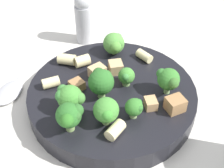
# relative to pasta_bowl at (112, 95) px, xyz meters

# --- Properties ---
(ground_plane) EXTENTS (2.00, 2.00, 0.00)m
(ground_plane) POSITION_rel_pasta_bowl_xyz_m (0.00, 0.00, -0.02)
(ground_plane) COLOR beige
(pasta_bowl) EXTENTS (0.24, 0.24, 0.03)m
(pasta_bowl) POSITION_rel_pasta_bowl_xyz_m (0.00, 0.00, 0.00)
(pasta_bowl) COLOR black
(pasta_bowl) RESTS_ON ground_plane
(broccoli_floret_0) EXTENTS (0.04, 0.04, 0.05)m
(broccoli_floret_0) POSITION_rel_pasta_bowl_xyz_m (-0.02, 0.00, 0.04)
(broccoli_floret_0) COLOR #84AD60
(broccoli_floret_0) RESTS_ON pasta_bowl
(broccoli_floret_1) EXTENTS (0.03, 0.03, 0.04)m
(broccoli_floret_1) POSITION_rel_pasta_bowl_xyz_m (-0.05, -0.04, 0.04)
(broccoli_floret_1) COLOR #93B766
(broccoli_floret_1) RESTS_ON pasta_bowl
(broccoli_floret_2) EXTENTS (0.03, 0.04, 0.04)m
(broccoli_floret_2) POSITION_rel_pasta_bowl_xyz_m (0.05, -0.06, 0.04)
(broccoli_floret_2) COLOR #9EC175
(broccoli_floret_2) RESTS_ON pasta_bowl
(broccoli_floret_3) EXTENTS (0.03, 0.02, 0.03)m
(broccoli_floret_3) POSITION_rel_pasta_bowl_xyz_m (-0.02, -0.06, 0.03)
(broccoli_floret_3) COLOR #9EC175
(broccoli_floret_3) RESTS_ON pasta_bowl
(broccoli_floret_4) EXTENTS (0.03, 0.04, 0.04)m
(broccoli_floret_4) POSITION_rel_pasta_bowl_xyz_m (-0.07, 0.01, 0.04)
(broccoli_floret_4) COLOR #84AD60
(broccoli_floret_4) RESTS_ON pasta_bowl
(broccoli_floret_5) EXTENTS (0.04, 0.04, 0.04)m
(broccoli_floret_5) POSITION_rel_pasta_bowl_xyz_m (0.07, 0.06, 0.03)
(broccoli_floret_5) COLOR #93B766
(broccoli_floret_5) RESTS_ON pasta_bowl
(broccoli_floret_6) EXTENTS (0.03, 0.02, 0.03)m
(broccoli_floret_6) POSITION_rel_pasta_bowl_xyz_m (0.02, -0.01, 0.03)
(broccoli_floret_6) COLOR #84AD60
(broccoli_floret_6) RESTS_ON pasta_bowl
(broccoli_floret_7) EXTENTS (0.04, 0.03, 0.04)m
(broccoli_floret_7) POSITION_rel_pasta_bowl_xyz_m (-0.09, -0.02, 0.04)
(broccoli_floret_7) COLOR #93B766
(broccoli_floret_7) RESTS_ON pasta_bowl
(rigatoni_0) EXTENTS (0.03, 0.03, 0.02)m
(rigatoni_0) POSITION_rel_pasta_bowl_xyz_m (-0.01, 0.09, 0.02)
(rigatoni_0) COLOR beige
(rigatoni_0) RESTS_ON pasta_bowl
(rigatoni_1) EXTENTS (0.03, 0.02, 0.02)m
(rigatoni_1) POSITION_rel_pasta_bowl_xyz_m (-0.06, 0.07, 0.02)
(rigatoni_1) COLOR beige
(rigatoni_1) RESTS_ON pasta_bowl
(rigatoni_2) EXTENTS (0.02, 0.03, 0.01)m
(rigatoni_2) POSITION_rel_pasta_bowl_xyz_m (0.09, 0.01, 0.02)
(rigatoni_2) COLOR beige
(rigatoni_2) RESTS_ON pasta_bowl
(rigatoni_3) EXTENTS (0.03, 0.02, 0.02)m
(rigatoni_3) POSITION_rel_pasta_bowl_xyz_m (0.01, 0.07, 0.02)
(rigatoni_3) COLOR beige
(rigatoni_3) RESTS_ON pasta_bowl
(rigatoni_4) EXTENTS (0.03, 0.02, 0.02)m
(rigatoni_4) POSITION_rel_pasta_bowl_xyz_m (-0.06, -0.06, 0.02)
(rigatoni_4) COLOR beige
(rigatoni_4) RESTS_ON pasta_bowl
(chicken_chunk_0) EXTENTS (0.03, 0.03, 0.02)m
(chicken_chunk_0) POSITION_rel_pasta_bowl_xyz_m (0.03, -0.09, 0.02)
(chicken_chunk_0) COLOR #A87A4C
(chicken_chunk_0) RESTS_ON pasta_bowl
(chicken_chunk_1) EXTENTS (0.02, 0.02, 0.01)m
(chicken_chunk_1) POSITION_rel_pasta_bowl_xyz_m (-0.03, 0.04, 0.02)
(chicken_chunk_1) COLOR #A87A4C
(chicken_chunk_1) RESTS_ON pasta_bowl
(chicken_chunk_2) EXTENTS (0.03, 0.02, 0.02)m
(chicken_chunk_2) POSITION_rel_pasta_bowl_xyz_m (0.01, 0.04, 0.02)
(chicken_chunk_2) COLOR tan
(chicken_chunk_2) RESTS_ON pasta_bowl
(chicken_chunk_3) EXTENTS (0.03, 0.03, 0.02)m
(chicken_chunk_3) POSITION_rel_pasta_bowl_xyz_m (0.03, 0.02, 0.02)
(chicken_chunk_3) COLOR tan
(chicken_chunk_3) RESTS_ON pasta_bowl
(chicken_chunk_4) EXTENTS (0.02, 0.02, 0.01)m
(chicken_chunk_4) POSITION_rel_pasta_bowl_xyz_m (0.01, -0.06, 0.02)
(chicken_chunk_4) COLOR tan
(chicken_chunk_4) RESTS_ON pasta_bowl
(pepper_shaker) EXTENTS (0.03, 0.03, 0.10)m
(pepper_shaker) POSITION_rel_pasta_bowl_xyz_m (0.09, 0.16, 0.03)
(pepper_shaker) COLOR #B2B2B7
(pepper_shaker) RESTS_ON ground_plane
(spoon) EXTENTS (0.17, 0.11, 0.01)m
(spoon) POSITION_rel_pasta_bowl_xyz_m (-0.08, 0.14, -0.01)
(spoon) COLOR #B2B2B7
(spoon) RESTS_ON ground_plane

